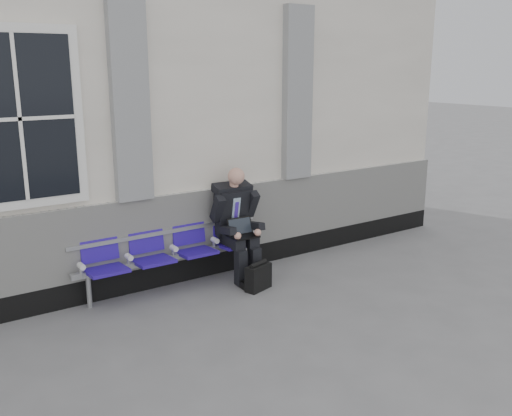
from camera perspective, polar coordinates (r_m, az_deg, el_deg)
ground at (r=5.83m, az=-20.85°, el=-15.66°), size 70.00×70.00×0.00m
bench at (r=7.36m, az=-8.46°, el=-3.84°), size 2.60×0.47×0.91m
businessman at (r=7.58m, az=-1.99°, el=-1.17°), size 0.63×0.85×1.50m
briefcase at (r=7.33m, az=0.24°, el=-6.89°), size 0.40×0.25×0.38m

